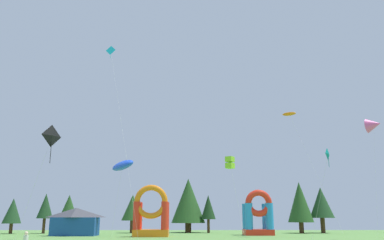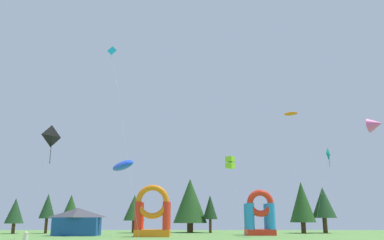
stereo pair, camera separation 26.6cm
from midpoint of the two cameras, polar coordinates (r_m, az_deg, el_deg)
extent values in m
pyramid|color=#0C7F7A|center=(38.50, 18.84, -4.70)|extent=(0.60, 0.72, 0.82)
cylinder|color=#0C7F7A|center=(38.44, 18.82, -5.57)|extent=(0.04, 0.04, 1.16)
cylinder|color=silver|center=(37.63, 17.63, -10.88)|extent=(2.31, 0.30, 8.19)
pyramid|color=#19B7CC|center=(57.93, -11.66, 9.60)|extent=(1.09, 0.52, 1.05)
cylinder|color=#19B7CC|center=(57.65, -11.71, 9.14)|extent=(0.04, 0.04, 1.10)
cylinder|color=silver|center=(49.57, -10.04, -1.87)|extent=(5.79, 8.41, 25.35)
cone|color=#EA599E|center=(55.41, 24.48, -0.61)|extent=(2.52, 2.53, 1.92)
cylinder|color=silver|center=(52.98, 24.72, -7.76)|extent=(2.04, 2.18, 14.06)
pyramid|color=black|center=(30.04, -19.58, -2.27)|extent=(0.85, 1.04, 1.16)
cylinder|color=black|center=(29.95, -19.82, -4.06)|extent=(0.04, 0.04, 1.89)
cylinder|color=silver|center=(29.85, -22.32, -9.91)|extent=(2.10, 0.31, 8.18)
cube|color=#8CD826|center=(35.63, 5.25, -6.54)|extent=(0.89, 0.89, 0.47)
cube|color=#8CD826|center=(35.71, 5.23, -5.64)|extent=(0.89, 0.89, 0.47)
cylinder|color=silver|center=(35.01, 6.41, -11.95)|extent=(1.17, 0.85, 7.35)
ellipsoid|color=orange|center=(61.85, 13.64, 0.85)|extent=(2.21, 1.98, 0.70)
cylinder|color=silver|center=(59.03, 17.13, -7.06)|extent=(5.34, 4.13, 17.84)
ellipsoid|color=blue|center=(33.96, -10.15, -6.43)|extent=(3.05, 3.66, 1.26)
cylinder|color=silver|center=(34.72, -11.12, -12.20)|extent=(1.20, 1.88, 6.83)
sphere|color=beige|center=(28.12, -22.92, -14.73)|extent=(0.23, 0.23, 0.23)
cube|color=red|center=(63.85, 9.34, -15.59)|extent=(4.29, 4.15, 0.86)
cylinder|color=#268CD8|center=(62.09, 8.03, -13.50)|extent=(1.16, 1.16, 3.87)
cylinder|color=#268CD8|center=(62.62, 10.94, -13.39)|extent=(1.16, 1.16, 3.87)
cylinder|color=#268CD8|center=(65.05, 7.64, -13.53)|extent=(1.16, 1.16, 3.87)
cylinder|color=#268CD8|center=(65.56, 10.42, -13.43)|extent=(1.16, 1.16, 3.87)
torus|color=red|center=(62.37, 9.42, -11.68)|extent=(4.06, 0.93, 4.06)
cube|color=orange|center=(58.40, -6.03, -15.82)|extent=(4.90, 3.54, 0.97)
cylinder|color=red|center=(57.32, -8.09, -13.41)|extent=(0.99, 0.99, 3.80)
cylinder|color=red|center=(56.95, -4.08, -13.51)|extent=(0.99, 0.99, 3.80)
cylinder|color=red|center=(59.84, -7.77, -13.43)|extent=(0.99, 0.99, 3.80)
cylinder|color=red|center=(59.49, -3.93, -13.52)|extent=(0.99, 0.99, 3.80)
torus|color=orange|center=(57.14, -6.04, -11.56)|extent=(4.70, 0.79, 4.70)
cube|color=#19478C|center=(63.19, -16.54, -14.43)|extent=(6.47, 3.55, 2.62)
pyramid|color=#3F3F47|center=(63.18, -16.41, -12.62)|extent=(6.47, 3.55, 1.39)
cylinder|color=#4C331E|center=(75.02, -24.64, -13.96)|extent=(0.55, 0.55, 1.65)
cone|color=#1E4221|center=(75.01, -24.42, -11.76)|extent=(3.08, 3.08, 4.15)
cylinder|color=#4C331E|center=(73.88, -20.59, -14.03)|extent=(0.48, 0.48, 2.47)
cone|color=#1E4221|center=(73.90, -20.37, -11.47)|extent=(2.68, 2.68, 4.15)
cylinder|color=#4C331E|center=(72.21, -17.55, -14.52)|extent=(0.61, 0.61, 1.87)
cone|color=#234C1E|center=(72.20, -17.36, -11.98)|extent=(3.41, 3.41, 4.55)
cylinder|color=#4C331E|center=(72.77, -8.73, -14.88)|extent=(0.67, 0.67, 2.10)
cone|color=#234C1E|center=(72.77, -8.63, -12.30)|extent=(3.74, 3.74, 4.46)
cylinder|color=#4C331E|center=(73.86, -0.65, -15.19)|extent=(1.10, 1.10, 1.67)
cone|color=#234C1E|center=(73.91, -0.64, -11.47)|extent=(6.10, 6.10, 7.92)
cylinder|color=#4C331E|center=(72.46, 2.27, -14.95)|extent=(0.47, 0.47, 2.32)
cone|color=#193819|center=(72.47, 2.24, -12.37)|extent=(2.61, 2.61, 4.21)
cylinder|color=#4C331E|center=(73.37, 15.32, -14.67)|extent=(0.80, 0.80, 1.81)
cone|color=#234C1E|center=(73.40, 15.10, -11.27)|extent=(4.42, 4.42, 6.94)
cylinder|color=#4C331E|center=(75.31, 18.16, -14.17)|extent=(0.76, 0.76, 2.55)
cone|color=#1E4221|center=(75.34, 17.93, -11.19)|extent=(4.23, 4.23, 5.32)
camera|label=1|loc=(0.13, -90.18, 0.04)|focal=37.20mm
camera|label=2|loc=(0.13, 89.82, -0.04)|focal=37.20mm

